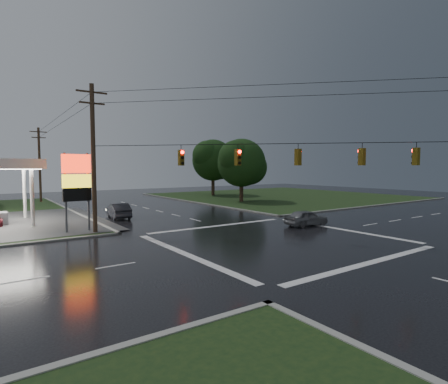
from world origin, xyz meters
TOP-DOWN VIEW (x-y plane):
  - ground at (0.00, 0.00)m, footprint 120.00×120.00m
  - grass_ne at (26.00, 26.00)m, footprint 36.00×36.00m
  - pylon_sign at (-10.50, 10.50)m, footprint 2.00×0.35m
  - utility_pole_nw at (-9.50, 9.50)m, footprint 2.20×0.32m
  - utility_pole_n at (-9.50, 38.00)m, footprint 2.20×0.32m
  - traffic_signals at (0.02, -0.02)m, footprint 26.87×26.87m
  - tree_ne_near at (14.14, 21.99)m, footprint 7.99×6.80m
  - tree_ne_far at (17.15, 33.99)m, footprint 8.46×7.20m
  - car_north at (-5.50, 16.33)m, footprint 1.97×4.59m
  - car_crossing at (6.06, 2.80)m, footprint 4.06×1.87m

SIDE VIEW (x-z plane):
  - ground at x=0.00m, z-range 0.00..0.00m
  - grass_ne at x=26.00m, z-range 0.00..0.08m
  - car_crossing at x=6.06m, z-range 0.00..1.35m
  - car_north at x=-5.50m, z-range 0.00..1.47m
  - pylon_sign at x=-10.50m, z-range 1.01..7.01m
  - utility_pole_n at x=-9.50m, z-range 0.22..10.72m
  - tree_ne_near at x=14.14m, z-range 1.07..10.05m
  - utility_pole_nw at x=-9.50m, z-range 0.22..11.22m
  - tree_ne_far at x=17.15m, z-range 1.28..11.08m
  - traffic_signals at x=0.02m, z-range 5.75..7.22m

